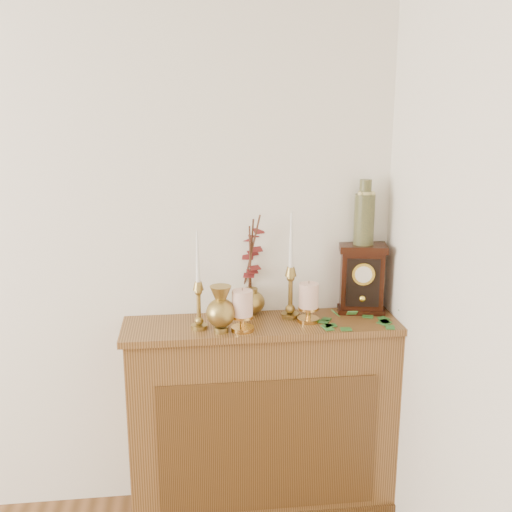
{
  "coord_description": "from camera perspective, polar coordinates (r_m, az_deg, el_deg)",
  "views": [
    {
      "loc": [
        1.07,
        -0.38,
        1.85
      ],
      "look_at": [
        1.36,
        2.05,
        1.24
      ],
      "focal_mm": 42.0,
      "sensor_mm": 36.0,
      "label": 1
    }
  ],
  "objects": [
    {
      "name": "console_shelf",
      "position": [
        2.87,
        0.68,
        -15.58
      ],
      "size": [
        1.24,
        0.34,
        0.93
      ],
      "color": "brown",
      "rests_on": "ground"
    },
    {
      "name": "candlestick_left",
      "position": [
        2.55,
        -5.5,
        -3.95
      ],
      "size": [
        0.07,
        0.07,
        0.43
      ],
      "rotation": [
        0.0,
        0.0,
        -0.16
      ],
      "color": "#A08240",
      "rests_on": "console_shelf"
    },
    {
      "name": "candlestick_center",
      "position": [
        2.67,
        3.31,
        -2.68
      ],
      "size": [
        0.08,
        0.08,
        0.48
      ],
      "rotation": [
        0.0,
        0.0,
        -0.37
      ],
      "color": "#A08240",
      "rests_on": "console_shelf"
    },
    {
      "name": "bud_vase",
      "position": [
        2.52,
        -3.37,
        -5.11
      ],
      "size": [
        0.13,
        0.13,
        0.2
      ],
      "rotation": [
        0.0,
        0.0,
        -0.24
      ],
      "color": "#A08240",
      "rests_on": "console_shelf"
    },
    {
      "name": "ginger_jar",
      "position": [
        2.72,
        -0.42,
        -1.17
      ],
      "size": [
        0.19,
        0.2,
        0.47
      ],
      "rotation": [
        0.0,
        0.0,
        0.17
      ],
      "color": "#A08240",
      "rests_on": "console_shelf"
    },
    {
      "name": "pillar_candle_left",
      "position": [
        2.53,
        -1.31,
        -5.0
      ],
      "size": [
        0.1,
        0.1,
        0.19
      ],
      "rotation": [
        0.0,
        0.0,
        -0.21
      ],
      "color": "gold",
      "rests_on": "console_shelf"
    },
    {
      "name": "pillar_candle_right",
      "position": [
        2.64,
        5.03,
        -4.24
      ],
      "size": [
        0.1,
        0.1,
        0.19
      ],
      "rotation": [
        0.0,
        0.0,
        -0.04
      ],
      "color": "gold",
      "rests_on": "console_shelf"
    },
    {
      "name": "ivy_garland",
      "position": [
        2.69,
        10.59,
        -6.09
      ],
      "size": [
        0.45,
        0.17,
        0.08
      ],
      "rotation": [
        0.0,
        0.0,
        0.41
      ],
      "color": "#285F24",
      "rests_on": "console_shelf"
    },
    {
      "name": "mantel_clock",
      "position": [
        2.8,
        10.03,
        -2.14
      ],
      "size": [
        0.24,
        0.19,
        0.32
      ],
      "rotation": [
        0.0,
        0.0,
        -0.19
      ],
      "color": "black",
      "rests_on": "console_shelf"
    },
    {
      "name": "ceramic_vase",
      "position": [
        2.73,
        10.28,
        3.81
      ],
      "size": [
        0.09,
        0.09,
        0.29
      ],
      "rotation": [
        0.0,
        0.0,
        -0.19
      ],
      "color": "#162D23",
      "rests_on": "mantel_clock"
    }
  ]
}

